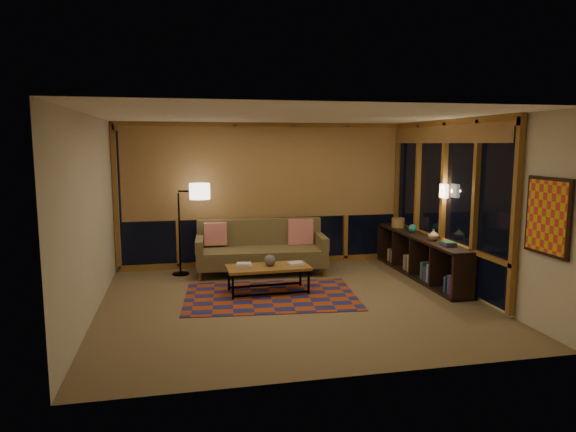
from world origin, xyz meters
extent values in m
cube|color=#786547|center=(0.00, 0.00, 0.00)|extent=(5.50, 5.00, 0.01)
cube|color=white|center=(0.00, 0.00, 2.70)|extent=(5.50, 5.00, 0.01)
cube|color=beige|center=(0.00, 2.50, 1.35)|extent=(5.50, 0.01, 2.70)
cube|color=beige|center=(0.00, -2.50, 1.35)|extent=(5.50, 0.01, 2.70)
cube|color=beige|center=(-2.75, 0.00, 1.35)|extent=(0.01, 5.00, 2.70)
cube|color=beige|center=(2.75, 0.00, 1.35)|extent=(0.01, 5.00, 2.70)
cube|color=#953814|center=(-0.26, 0.35, 0.01)|extent=(2.74, 1.96, 0.01)
sphere|color=#2B2B2C|center=(-0.23, 0.57, 0.51)|extent=(0.19, 0.19, 0.18)
cylinder|color=olive|center=(2.47, 1.85, 0.82)|extent=(0.26, 0.26, 0.18)
sphere|color=#1F7D78|center=(2.49, 1.27, 0.81)|extent=(0.18, 0.18, 0.15)
imported|color=tan|center=(2.49, 0.49, 0.83)|extent=(0.19, 0.19, 0.19)
camera|label=1|loc=(-1.57, -7.12, 2.31)|focal=32.00mm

